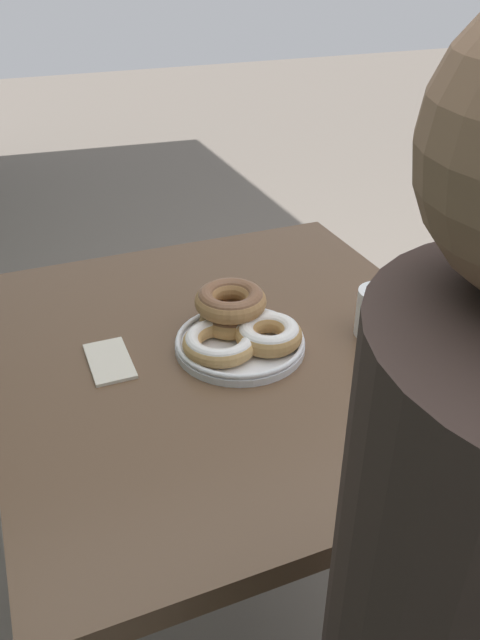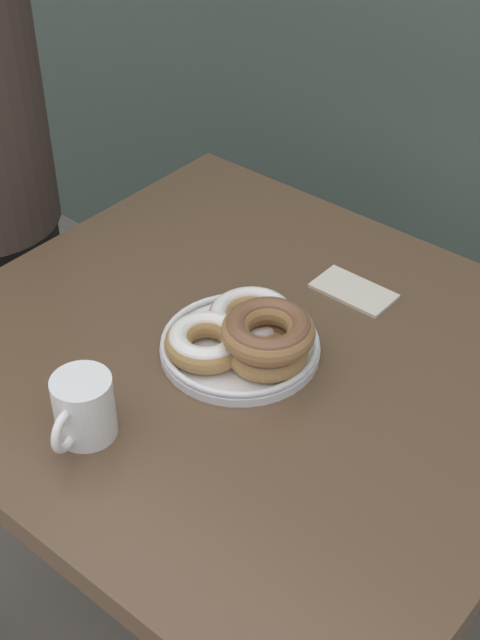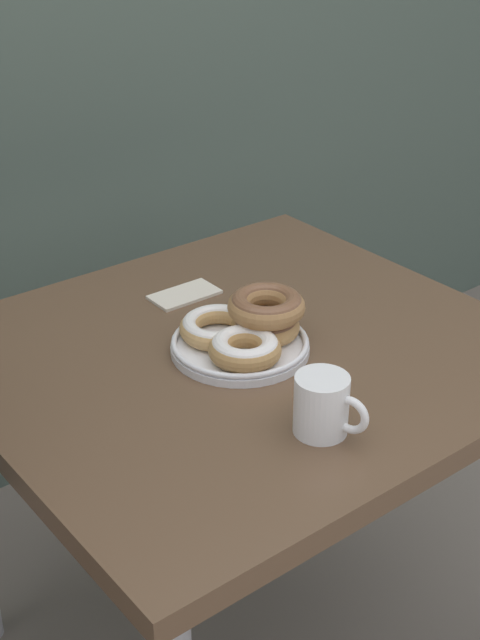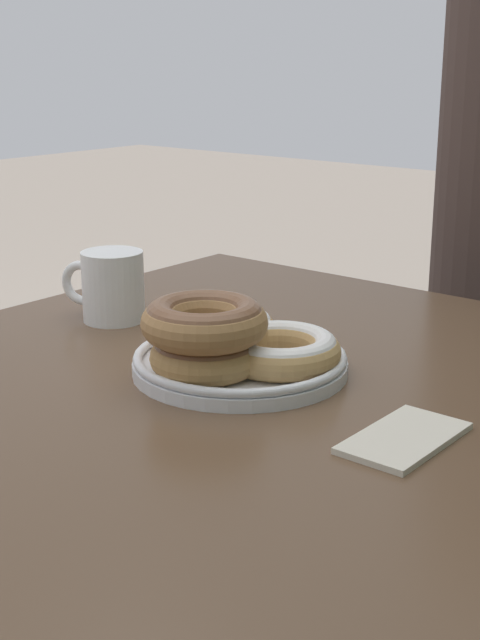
# 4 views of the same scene
# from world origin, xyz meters

# --- Properties ---
(dining_table) EXTENTS (0.91, 0.84, 0.73)m
(dining_table) POSITION_xyz_m (0.00, 0.30, 0.64)
(dining_table) COLOR brown
(dining_table) RESTS_ON ground_plane
(donut_plate) EXTENTS (0.25, 0.25, 0.09)m
(donut_plate) POSITION_xyz_m (-0.00, 0.29, 0.77)
(donut_plate) COLOR white
(donut_plate) RESTS_ON dining_table
(coffee_mug) EXTENTS (0.08, 0.11, 0.09)m
(coffee_mug) POSITION_xyz_m (-0.06, 0.03, 0.78)
(coffee_mug) COLOR white
(coffee_mug) RESTS_ON dining_table
(napkin) EXTENTS (0.13, 0.07, 0.01)m
(napkin) POSITION_xyz_m (0.03, 0.52, 0.73)
(napkin) COLOR beige
(napkin) RESTS_ON dining_table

